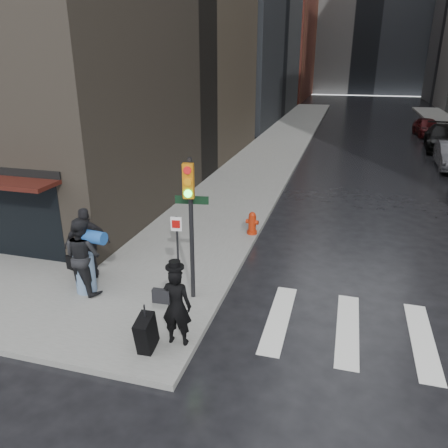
# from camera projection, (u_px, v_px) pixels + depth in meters

# --- Properties ---
(ground) EXTENTS (140.00, 140.00, 0.00)m
(ground) POSITION_uv_depth(u_px,v_px,m) (127.00, 318.00, 10.45)
(ground) COLOR black
(ground) RESTS_ON ground
(sidewalk_left) EXTENTS (4.00, 50.00, 0.15)m
(sidewalk_left) POSITION_uv_depth(u_px,v_px,m) (287.00, 135.00, 34.70)
(sidewalk_left) COLOR slate
(sidewalk_left) RESTS_ON ground
(bldg_left_far) EXTENTS (22.00, 20.00, 26.00)m
(bldg_left_far) POSITION_uv_depth(u_px,v_px,m) (238.00, 7.00, 64.87)
(bldg_left_far) COLOR brown
(bldg_left_far) RESTS_ON ground
(man_overcoat) EXTENTS (1.00, 1.01, 1.95)m
(man_overcoat) POSITION_uv_depth(u_px,v_px,m) (170.00, 310.00, 8.99)
(man_overcoat) COLOR black
(man_overcoat) RESTS_ON ground
(man_jeans) EXTENTS (1.41, 1.08, 2.02)m
(man_jeans) POSITION_uv_depth(u_px,v_px,m) (83.00, 255.00, 11.04)
(man_jeans) COLOR black
(man_jeans) RESTS_ON ground
(man_greycoat) EXTENTS (1.26, 1.04, 2.01)m
(man_greycoat) POSITION_uv_depth(u_px,v_px,m) (88.00, 244.00, 11.75)
(man_greycoat) COLOR black
(man_greycoat) RESTS_ON ground
(traffic_light) EXTENTS (0.89, 0.48, 3.58)m
(traffic_light) POSITION_uv_depth(u_px,v_px,m) (189.00, 212.00, 10.23)
(traffic_light) COLOR black
(traffic_light) RESTS_ON ground
(fire_hydrant) EXTENTS (0.45, 0.35, 0.79)m
(fire_hydrant) POSITION_uv_depth(u_px,v_px,m) (252.00, 224.00, 14.97)
(fire_hydrant) COLOR #A02309
(fire_hydrant) RESTS_ON ground
(parked_car_3) EXTENTS (2.75, 5.76, 1.62)m
(parked_car_3) POSITION_uv_depth(u_px,v_px,m) (444.00, 138.00, 29.41)
(parked_car_3) COLOR black
(parked_car_3) RESTS_ON ground
(parked_car_4) EXTENTS (1.94, 4.23, 1.41)m
(parked_car_4) POSITION_uv_depth(u_px,v_px,m) (427.00, 127.00, 34.66)
(parked_car_4) COLOR #430D0F
(parked_car_4) RESTS_ON ground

